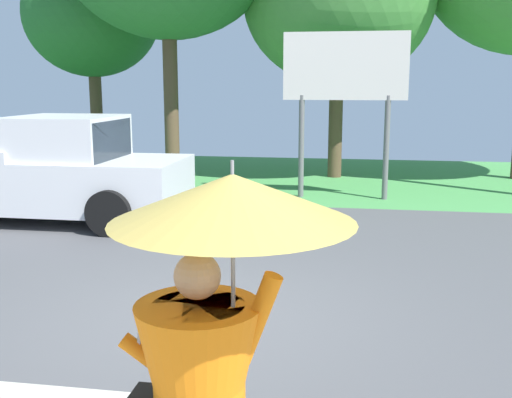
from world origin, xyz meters
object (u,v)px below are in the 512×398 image
(monk_pedestrian, at_px, (209,366))
(roadside_billboard, at_px, (345,78))
(pickup_truck, at_px, (43,172))
(tree_right_mid, at_px, (92,15))

(monk_pedestrian, bearing_deg, roadside_billboard, 78.98)
(monk_pedestrian, distance_m, pickup_truck, 9.02)
(pickup_truck, xyz_separation_m, tree_right_mid, (-2.08, 7.13, 3.50))
(pickup_truck, relative_size, tree_right_mid, 0.84)
(roadside_billboard, bearing_deg, monk_pedestrian, -92.14)
(monk_pedestrian, bearing_deg, pickup_truck, 114.29)
(roadside_billboard, bearing_deg, pickup_truck, -151.09)
(monk_pedestrian, relative_size, pickup_truck, 0.41)
(roadside_billboard, distance_m, tree_right_mid, 8.71)
(roadside_billboard, xyz_separation_m, tree_right_mid, (-7.41, 4.19, 1.83))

